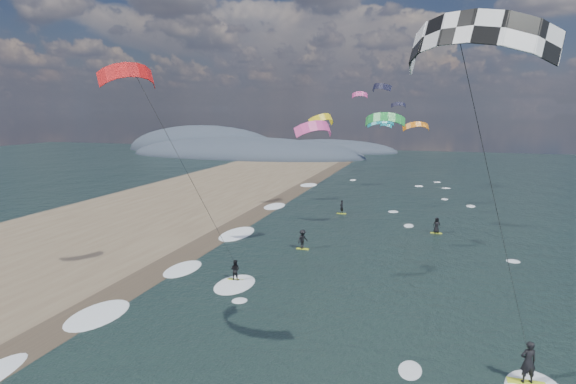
# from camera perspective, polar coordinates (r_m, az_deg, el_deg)

# --- Properties ---
(wet_sand_strip) EXTENTS (3.00, 240.00, 0.00)m
(wet_sand_strip) POSITION_cam_1_polar(r_m,az_deg,el_deg) (35.28, -18.69, -10.90)
(wet_sand_strip) COLOR #382D23
(wet_sand_strip) RESTS_ON ground
(coastal_hills) EXTENTS (80.00, 41.00, 15.00)m
(coastal_hills) POSITION_cam_1_polar(r_m,az_deg,el_deg) (135.65, -5.87, 4.62)
(coastal_hills) COLOR #3D4756
(coastal_hills) RESTS_ON ground
(kitesurfer_near_a) EXTENTS (8.21, 9.38, 15.59)m
(kitesurfer_near_a) POSITION_cam_1_polar(r_m,az_deg,el_deg) (17.08, 21.24, 9.06)
(kitesurfer_near_a) COLOR #C7DB26
(kitesurfer_near_a) RESTS_ON ground
(kitesurfer_near_b) EXTENTS (6.66, 9.06, 15.31)m
(kitesurfer_near_b) POSITION_cam_1_polar(r_m,az_deg,el_deg) (30.69, -13.56, 4.76)
(kitesurfer_near_b) COLOR #C7DB26
(kitesurfer_near_b) RESTS_ON ground
(far_kitesurfers) EXTENTS (12.36, 16.32, 1.76)m
(far_kitesurfers) POSITION_cam_1_polar(r_m,az_deg,el_deg) (46.47, 7.21, -4.37)
(far_kitesurfers) COLOR #C7DB26
(far_kitesurfers) RESTS_ON ground
(bg_kite_field) EXTENTS (13.82, 74.93, 7.30)m
(bg_kite_field) POSITION_cam_1_polar(r_m,az_deg,el_deg) (69.91, 11.11, 9.20)
(bg_kite_field) COLOR yellow
(bg_kite_field) RESTS_ON ground
(shoreline_surf) EXTENTS (2.40, 79.40, 0.11)m
(shoreline_surf) POSITION_cam_1_polar(r_m,az_deg,el_deg) (38.39, -13.05, -8.93)
(shoreline_surf) COLOR white
(shoreline_surf) RESTS_ON ground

